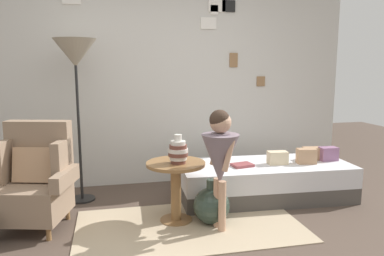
% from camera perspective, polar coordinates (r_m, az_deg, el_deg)
% --- Properties ---
extents(ground_plane, '(12.00, 12.00, 0.00)m').
position_cam_1_polar(ground_plane, '(3.18, 1.19, -18.23)').
color(ground_plane, '#4C3D33').
extents(gallery_wall, '(4.80, 0.12, 2.60)m').
position_cam_1_polar(gallery_wall, '(4.74, -4.45, 7.27)').
color(gallery_wall, beige).
rests_on(gallery_wall, ground).
extents(rug, '(2.07, 1.16, 0.01)m').
position_cam_1_polar(rug, '(3.60, -0.37, -14.70)').
color(rug, tan).
rests_on(rug, ground).
extents(armchair, '(0.85, 0.72, 0.97)m').
position_cam_1_polar(armchair, '(3.76, -23.02, -7.36)').
color(armchair, olive).
rests_on(armchair, ground).
extents(daybed, '(1.94, 0.89, 0.40)m').
position_cam_1_polar(daybed, '(4.34, 10.98, -7.88)').
color(daybed, '#4C4742').
rests_on(daybed, ground).
extents(pillow_head, '(0.20, 0.12, 0.16)m').
position_cam_1_polar(pillow_head, '(4.60, 20.09, -3.72)').
color(pillow_head, gray).
rests_on(pillow_head, daybed).
extents(pillow_mid, '(0.22, 0.14, 0.14)m').
position_cam_1_polar(pillow_mid, '(4.58, 17.83, -3.72)').
color(pillow_mid, tan).
rests_on(pillow_mid, daybed).
extents(pillow_back, '(0.22, 0.15, 0.17)m').
position_cam_1_polar(pillow_back, '(4.38, 17.06, -4.12)').
color(pillow_back, tan).
rests_on(pillow_back, daybed).
extents(pillow_extra, '(0.22, 0.14, 0.14)m').
position_cam_1_polar(pillow_extra, '(4.27, 12.93, -4.45)').
color(pillow_extra, beige).
rests_on(pillow_extra, daybed).
extents(side_table, '(0.56, 0.56, 0.58)m').
position_cam_1_polar(side_table, '(3.57, -2.48, -7.87)').
color(side_table, olive).
rests_on(side_table, ground).
extents(vase_striped, '(0.19, 0.19, 0.27)m').
position_cam_1_polar(vase_striped, '(3.46, -2.13, -3.60)').
color(vase_striped, brown).
rests_on(vase_striped, side_table).
extents(floor_lamp, '(0.45, 0.45, 1.76)m').
position_cam_1_polar(floor_lamp, '(4.17, -17.37, 10.09)').
color(floor_lamp, black).
rests_on(floor_lamp, ground).
extents(person_child, '(0.34, 0.34, 1.10)m').
position_cam_1_polar(person_child, '(3.32, 4.32, -4.04)').
color(person_child, tan).
rests_on(person_child, ground).
extents(book_on_daybed, '(0.25, 0.20, 0.03)m').
position_cam_1_polar(book_on_daybed, '(4.11, 7.68, -5.63)').
color(book_on_daybed, '#914246').
rests_on(book_on_daybed, daybed).
extents(demijohn_near, '(0.35, 0.35, 0.43)m').
position_cam_1_polar(demijohn_near, '(3.60, 2.98, -11.71)').
color(demijohn_near, '#2D3D33').
rests_on(demijohn_near, ground).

